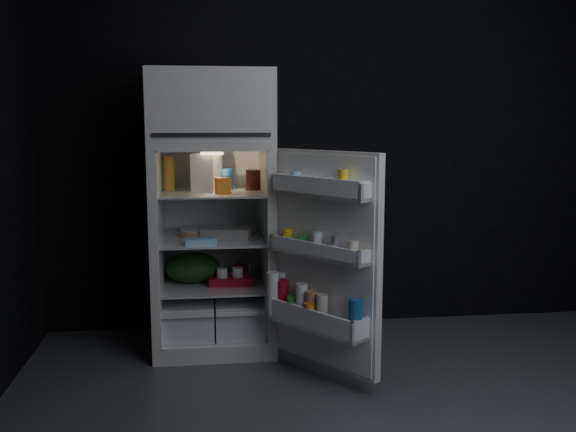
{
  "coord_description": "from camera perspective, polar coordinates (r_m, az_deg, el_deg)",
  "views": [
    {
      "loc": [
        -0.87,
        -2.81,
        1.47
      ],
      "look_at": [
        -0.39,
        1.0,
        0.9
      ],
      "focal_mm": 40.0,
      "sensor_mm": 36.0,
      "label": 1
    }
  ],
  "objects": [
    {
      "name": "floor",
      "position": [
        3.29,
        9.49,
        -18.24
      ],
      "size": [
        4.0,
        3.4,
        0.0
      ],
      "primitive_type": "cube",
      "color": "#505055",
      "rests_on": "ground"
    },
    {
      "name": "wall_back",
      "position": [
        4.59,
        3.8,
        6.94
      ],
      "size": [
        4.0,
        0.0,
        2.7
      ],
      "primitive_type": "cube",
      "color": "black",
      "rests_on": "ground"
    },
    {
      "name": "refrigerator",
      "position": [
        4.16,
        -6.72,
        1.29
      ],
      "size": [
        0.76,
        0.71,
        1.78
      ],
      "color": "silver",
      "rests_on": "ground"
    },
    {
      "name": "fridge_door",
      "position": [
        3.6,
        3.02,
        -4.18
      ],
      "size": [
        0.58,
        0.69,
        1.22
      ],
      "color": "silver",
      "rests_on": "ground"
    },
    {
      "name": "milk_jug",
      "position": [
        4.11,
        -7.26,
        3.86
      ],
      "size": [
        0.2,
        0.2,
        0.24
      ],
      "primitive_type": "cube",
      "rotation": [
        0.0,
        0.0,
        -0.38
      ],
      "color": "white",
      "rests_on": "refrigerator"
    },
    {
      "name": "mayo_jar",
      "position": [
        4.21,
        -5.54,
        3.31
      ],
      "size": [
        0.12,
        0.12,
        0.14
      ],
      "primitive_type": "cylinder",
      "rotation": [
        0.0,
        0.0,
        0.29
      ],
      "color": "#1B4F95",
      "rests_on": "refrigerator"
    },
    {
      "name": "jam_jar",
      "position": [
        4.18,
        -3.11,
        3.23
      ],
      "size": [
        0.12,
        0.12,
        0.13
      ],
      "primitive_type": "cylinder",
      "rotation": [
        0.0,
        0.0,
        -0.37
      ],
      "color": "black",
      "rests_on": "refrigerator"
    },
    {
      "name": "amber_bottle",
      "position": [
        4.18,
        -10.55,
        3.72
      ],
      "size": [
        0.09,
        0.09,
        0.22
      ],
      "primitive_type": "cylinder",
      "rotation": [
        0.0,
        0.0,
        -0.26
      ],
      "color": "#B2781C",
      "rests_on": "refrigerator"
    },
    {
      "name": "small_carton",
      "position": [
        3.97,
        -5.81,
        2.71
      ],
      "size": [
        0.1,
        0.09,
        0.1
      ],
      "primitive_type": "cube",
      "rotation": [
        0.0,
        0.0,
        0.24
      ],
      "color": "orange",
      "rests_on": "refrigerator"
    },
    {
      "name": "egg_carton",
      "position": [
        4.08,
        -5.53,
        -1.6
      ],
      "size": [
        0.33,
        0.19,
        0.07
      ],
      "primitive_type": "cube",
      "rotation": [
        0.0,
        0.0,
        -0.27
      ],
      "color": "gray",
      "rests_on": "refrigerator"
    },
    {
      "name": "pie",
      "position": [
        4.25,
        -7.52,
        -1.44
      ],
      "size": [
        0.43,
        0.43,
        0.04
      ],
      "primitive_type": "cylinder",
      "rotation": [
        0.0,
        0.0,
        0.39
      ],
      "color": "tan",
      "rests_on": "refrigerator"
    },
    {
      "name": "flat_package",
      "position": [
        3.93,
        -7.77,
        -2.24
      ],
      "size": [
        0.19,
        0.11,
        0.04
      ],
      "primitive_type": "cube",
      "rotation": [
        0.0,
        0.0,
        0.08
      ],
      "color": "#8FBFDE",
      "rests_on": "refrigerator"
    },
    {
      "name": "wrapped_pkg",
      "position": [
        4.31,
        -3.64,
        -1.17
      ],
      "size": [
        0.11,
        0.09,
        0.05
      ],
      "primitive_type": "cube",
      "rotation": [
        0.0,
        0.0,
        0.01
      ],
      "color": "beige",
      "rests_on": "refrigerator"
    },
    {
      "name": "produce_bag",
      "position": [
        4.24,
        -8.47,
        -4.54
      ],
      "size": [
        0.44,
        0.41,
        0.2
      ],
      "primitive_type": "ellipsoid",
      "rotation": [
        0.0,
        0.0,
        0.38
      ],
      "color": "#193815",
      "rests_on": "refrigerator"
    },
    {
      "name": "yogurt_tray",
      "position": [
        4.16,
        -5.04,
        -5.76
      ],
      "size": [
        0.29,
        0.18,
        0.05
      ],
      "primitive_type": "cube",
      "rotation": [
        0.0,
        0.0,
        -0.1
      ],
      "color": "#AD0E23",
      "rests_on": "refrigerator"
    },
    {
      "name": "small_can_red",
      "position": [
        4.35,
        -4.37,
        -4.86
      ],
      "size": [
        0.07,
        0.07,
        0.09
      ],
      "primitive_type": "cylinder",
      "rotation": [
        0.0,
        0.0,
        -0.07
      ],
      "color": "#AD0E23",
      "rests_on": "refrigerator"
    },
    {
      "name": "small_can_silver",
      "position": [
        4.36,
        -3.52,
        -4.81
      ],
      "size": [
        0.09,
        0.09,
        0.09
      ],
      "primitive_type": "cylinder",
      "rotation": [
        0.0,
        0.0,
        0.26
      ],
      "color": "silver",
      "rests_on": "refrigerator"
    }
  ]
}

